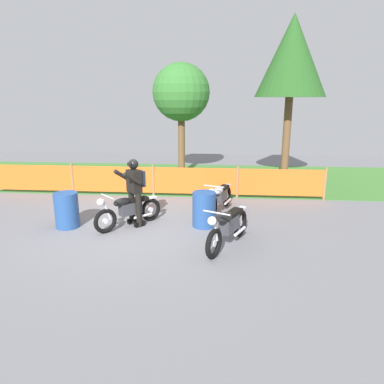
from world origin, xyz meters
name	(u,v)px	position (x,y,z in m)	size (l,w,h in m)	color
ground	(132,227)	(0.00, 0.00, -0.01)	(24.00, 24.00, 0.02)	slate
grass_verge	(167,177)	(0.00, 5.68, 0.01)	(24.00, 5.67, 0.01)	#427A33
barrier_fence	(153,180)	(0.00, 2.85, 0.54)	(10.94, 0.08, 1.05)	olive
tree_leftmost	(181,93)	(0.54, 6.20, 3.31)	(2.27, 2.27, 4.48)	brown
tree_near_left	(292,57)	(4.56, 5.17, 4.50)	(2.50, 2.50, 5.93)	brown
motorcycle_lead	(128,210)	(-0.08, 0.03, 0.44)	(1.38, 1.46, 0.90)	black
motorcycle_trailing	(228,226)	(2.37, -0.96, 0.46)	(0.99, 1.86, 0.95)	black
motorcycle_third	(220,197)	(2.18, 1.38, 0.43)	(0.77, 1.83, 0.89)	black
rider_lead	(135,188)	(0.07, 0.18, 0.95)	(0.76, 0.77, 1.69)	black
oil_drum	(204,209)	(1.79, 0.23, 0.44)	(0.58, 0.58, 0.88)	navy
spare_drum	(67,210)	(-1.59, -0.12, 0.44)	(0.58, 0.58, 0.88)	navy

